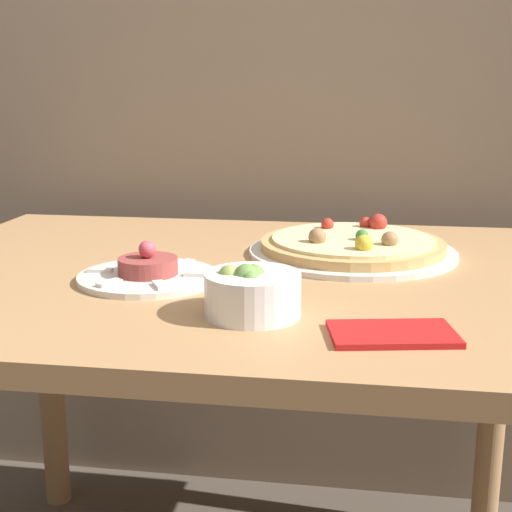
% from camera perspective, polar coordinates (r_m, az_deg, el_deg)
% --- Properties ---
extents(dining_table, '(1.16, 0.88, 0.73)m').
position_cam_1_polar(dining_table, '(1.23, -2.12, -5.44)').
color(dining_table, '#AD7F51').
rests_on(dining_table, ground_plane).
extents(pizza_plate, '(0.38, 0.38, 0.06)m').
position_cam_1_polar(pizza_plate, '(1.31, 7.75, 0.78)').
color(pizza_plate, silver).
rests_on(pizza_plate, dining_table).
extents(tartare_plate, '(0.22, 0.22, 0.06)m').
position_cam_1_polar(tartare_plate, '(1.15, -8.62, -1.34)').
color(tartare_plate, silver).
rests_on(tartare_plate, dining_table).
extents(small_bowl, '(0.13, 0.13, 0.07)m').
position_cam_1_polar(small_bowl, '(0.96, -0.34, -2.94)').
color(small_bowl, white).
rests_on(small_bowl, dining_table).
extents(napkin, '(0.17, 0.12, 0.01)m').
position_cam_1_polar(napkin, '(0.90, 10.87, -6.13)').
color(napkin, red).
rests_on(napkin, dining_table).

